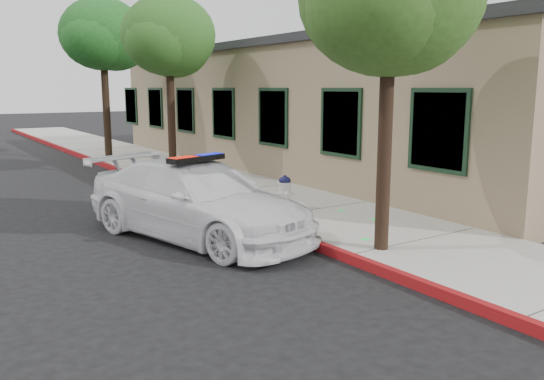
% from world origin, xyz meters
% --- Properties ---
extents(ground, '(120.00, 120.00, 0.00)m').
position_xyz_m(ground, '(0.00, 0.00, 0.00)').
color(ground, black).
rests_on(ground, ground).
extents(sidewalk, '(3.20, 60.00, 0.15)m').
position_xyz_m(sidewalk, '(1.60, 3.00, 0.07)').
color(sidewalk, gray).
rests_on(sidewalk, ground).
extents(red_curb, '(0.14, 60.00, 0.16)m').
position_xyz_m(red_curb, '(0.06, 3.00, 0.08)').
color(red_curb, maroon).
rests_on(red_curb, ground).
extents(clapboard_building, '(7.30, 20.89, 4.24)m').
position_xyz_m(clapboard_building, '(6.69, 9.00, 2.13)').
color(clapboard_building, '#8B775B').
rests_on(clapboard_building, ground).
extents(police_car, '(3.34, 5.34, 1.56)m').
position_xyz_m(police_car, '(-1.30, 2.81, 0.72)').
color(police_car, silver).
rests_on(police_car, ground).
extents(fire_hydrant, '(0.42, 0.37, 0.74)m').
position_xyz_m(fire_hydrant, '(1.14, 3.45, 0.52)').
color(fire_hydrant, silver).
rests_on(fire_hydrant, sidewalk).
extents(street_tree_near, '(3.07, 2.85, 5.22)m').
position_xyz_m(street_tree_near, '(0.71, -0.02, 4.04)').
color(street_tree_near, black).
rests_on(street_tree_near, sidewalk).
extents(street_tree_mid, '(2.84, 2.88, 5.36)m').
position_xyz_m(street_tree_mid, '(1.08, 9.47, 4.19)').
color(street_tree_mid, black).
rests_on(street_tree_mid, sidewalk).
extents(street_tree_far, '(3.29, 3.13, 5.93)m').
position_xyz_m(street_tree_far, '(0.74, 14.68, 4.60)').
color(street_tree_far, black).
rests_on(street_tree_far, sidewalk).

